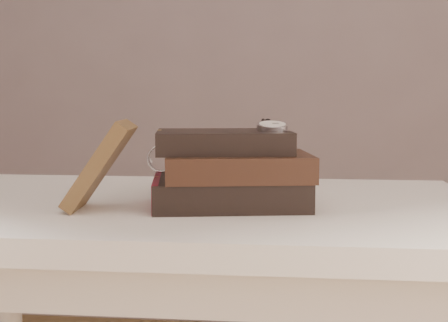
# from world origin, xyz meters

# --- Properties ---
(table) EXTENTS (1.00, 0.60, 0.75)m
(table) POSITION_xyz_m (0.00, 0.35, 0.66)
(table) COLOR white
(table) RESTS_ON ground
(book_stack) EXTENTS (0.28, 0.21, 0.13)m
(book_stack) POSITION_xyz_m (0.08, 0.31, 0.81)
(book_stack) COLOR black
(book_stack) RESTS_ON table
(journal) EXTENTS (0.12, 0.11, 0.14)m
(journal) POSITION_xyz_m (-0.13, 0.25, 0.82)
(journal) COLOR #45301A
(journal) RESTS_ON table
(pocket_watch) EXTENTS (0.06, 0.16, 0.02)m
(pocket_watch) POSITION_xyz_m (0.15, 0.31, 0.88)
(pocket_watch) COLOR silver
(pocket_watch) RESTS_ON book_stack
(eyeglasses) EXTENTS (0.12, 0.14, 0.05)m
(eyeglasses) POSITION_xyz_m (-0.02, 0.38, 0.82)
(eyeglasses) COLOR silver
(eyeglasses) RESTS_ON book_stack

